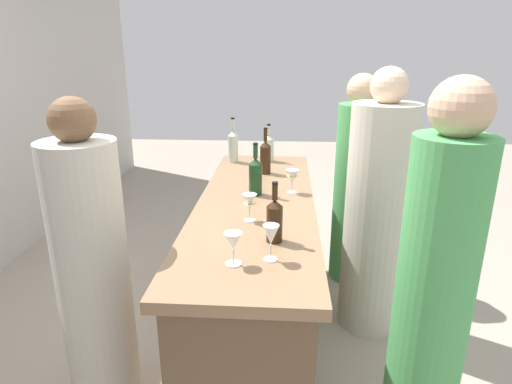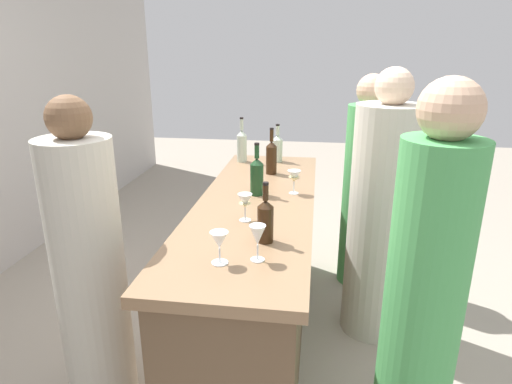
# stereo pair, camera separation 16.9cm
# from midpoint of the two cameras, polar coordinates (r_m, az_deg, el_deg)

# --- Properties ---
(ground_plane) EXTENTS (12.00, 12.00, 0.00)m
(ground_plane) POSITION_cam_midpoint_polar(r_m,az_deg,el_deg) (2.87, 1.78, -18.57)
(ground_plane) COLOR #9E9384
(bar_counter) EXTENTS (2.10, 0.65, 0.91)m
(bar_counter) POSITION_cam_midpoint_polar(r_m,az_deg,el_deg) (2.62, 1.88, -10.50)
(bar_counter) COLOR brown
(bar_counter) RESTS_ON ground
(wine_bottle_leftmost_amber_brown) EXTENTS (0.07, 0.07, 0.27)m
(wine_bottle_leftmost_amber_brown) POSITION_cam_midpoint_polar(r_m,az_deg,el_deg) (1.89, 3.82, -3.69)
(wine_bottle_leftmost_amber_brown) COLOR #331E0F
(wine_bottle_leftmost_amber_brown) RESTS_ON bar_counter
(wine_bottle_second_left_olive_green) EXTENTS (0.08, 0.08, 0.31)m
(wine_bottle_second_left_olive_green) POSITION_cam_midpoint_polar(r_m,az_deg,el_deg) (2.49, 2.05, 2.18)
(wine_bottle_second_left_olive_green) COLOR #193D1E
(wine_bottle_second_left_olive_green) RESTS_ON bar_counter
(wine_bottle_center_amber_brown) EXTENTS (0.07, 0.07, 0.31)m
(wine_bottle_center_amber_brown) POSITION_cam_midpoint_polar(r_m,az_deg,el_deg) (2.92, 3.70, 4.66)
(wine_bottle_center_amber_brown) COLOR #331E0F
(wine_bottle_center_amber_brown) RESTS_ON bar_counter
(wine_bottle_second_right_clear_pale) EXTENTS (0.07, 0.07, 0.33)m
(wine_bottle_second_right_clear_pale) POSITION_cam_midpoint_polar(r_m,az_deg,el_deg) (3.24, -0.37, 6.19)
(wine_bottle_second_right_clear_pale) COLOR #B7C6B2
(wine_bottle_second_right_clear_pale) RESTS_ON bar_counter
(wine_bottle_rightmost_clear_pale) EXTENTS (0.08, 0.08, 0.28)m
(wine_bottle_rightmost_clear_pale) POSITION_cam_midpoint_polar(r_m,az_deg,el_deg) (3.25, 4.33, 5.85)
(wine_bottle_rightmost_clear_pale) COLOR #B7C6B2
(wine_bottle_rightmost_clear_pale) RESTS_ON bar_counter
(wine_glass_near_left) EXTENTS (0.08, 0.08, 0.14)m
(wine_glass_near_left) POSITION_cam_midpoint_polar(r_m,az_deg,el_deg) (2.53, 6.95, 1.93)
(wine_glass_near_left) COLOR white
(wine_glass_near_left) RESTS_ON bar_counter
(wine_glass_near_center) EXTENTS (0.07, 0.07, 0.15)m
(wine_glass_near_center) POSITION_cam_midpoint_polar(r_m,az_deg,el_deg) (1.73, 3.03, -5.88)
(wine_glass_near_center) COLOR white
(wine_glass_near_center) RESTS_ON bar_counter
(wine_glass_near_right) EXTENTS (0.07, 0.07, 0.14)m
(wine_glass_near_right) POSITION_cam_midpoint_polar(r_m,az_deg,el_deg) (2.12, 0.83, -1.35)
(wine_glass_near_right) COLOR white
(wine_glass_near_right) RESTS_ON bar_counter
(wine_glass_far_left) EXTENTS (0.07, 0.07, 0.13)m
(wine_glass_far_left) POSITION_cam_midpoint_polar(r_m,az_deg,el_deg) (1.71, -2.02, -6.55)
(wine_glass_far_left) COLOR white
(wine_glass_far_left) RESTS_ON bar_counter
(person_left_guest) EXTENTS (0.36, 0.36, 1.64)m
(person_left_guest) POSITION_cam_midpoint_polar(r_m,az_deg,el_deg) (1.90, 23.63, -13.32)
(person_left_guest) COLOR #4CA559
(person_left_guest) RESTS_ON ground
(person_center_guest) EXTENTS (0.52, 0.52, 1.63)m
(person_center_guest) POSITION_cam_midpoint_polar(r_m,az_deg,el_deg) (2.73, 17.88, -3.47)
(person_center_guest) COLOR beige
(person_center_guest) RESTS_ON ground
(person_right_guest) EXTENTS (0.42, 0.42, 1.56)m
(person_right_guest) POSITION_cam_midpoint_polar(r_m,az_deg,el_deg) (3.29, 15.54, 0.20)
(person_right_guest) COLOR #4CA559
(person_right_guest) RESTS_ON ground
(person_server_behind) EXTENTS (0.40, 0.40, 1.55)m
(person_server_behind) POSITION_cam_midpoint_polar(r_m,az_deg,el_deg) (2.19, -18.94, -10.15)
(person_server_behind) COLOR beige
(person_server_behind) RESTS_ON ground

